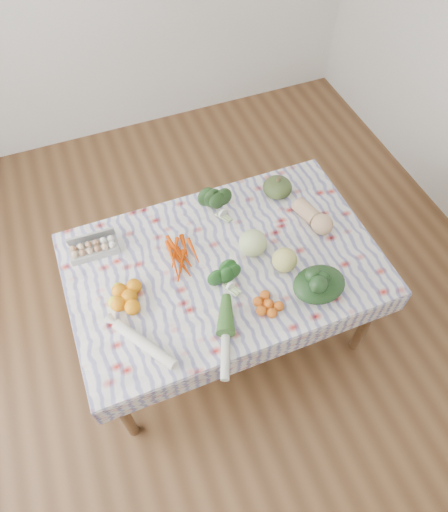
{
  "coord_description": "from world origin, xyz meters",
  "views": [
    {
      "loc": [
        -0.5,
        -1.28,
        2.78
      ],
      "look_at": [
        0.0,
        0.0,
        0.82
      ],
      "focal_mm": 32.0,
      "sensor_mm": 36.0,
      "label": 1
    }
  ],
  "objects": [
    {
      "name": "carrot_bunch",
      "position": [
        -0.19,
        0.12,
        0.78
      ],
      "size": [
        0.3,
        0.29,
        0.04
      ],
      "primitive_type": "cube",
      "rotation": [
        0.0,
        0.0,
        -0.43
      ],
      "color": "#CF3C00",
      "rests_on": "tablecloth"
    },
    {
      "name": "kale_bunch",
      "position": [
        0.09,
        0.34,
        0.83
      ],
      "size": [
        0.19,
        0.18,
        0.13
      ],
      "primitive_type": "ellipsoid",
      "rotation": [
        0.0,
        0.0,
        0.34
      ],
      "color": "#1E3B17",
      "rests_on": "tablecloth"
    },
    {
      "name": "broccoli",
      "position": [
        -0.04,
        -0.13,
        0.81
      ],
      "size": [
        0.17,
        0.17,
        0.1
      ],
      "primitive_type": "ellipsoid",
      "rotation": [
        0.0,
        0.0,
        0.33
      ],
      "color": "#1E521C",
      "rests_on": "tablecloth"
    },
    {
      "name": "butternut_squash",
      "position": [
        0.57,
        0.07,
        0.82
      ],
      "size": [
        0.18,
        0.28,
        0.12
      ],
      "primitive_type": "ellipsoid",
      "rotation": [
        0.0,
        0.0,
        0.26
      ],
      "color": "tan",
      "rests_on": "tablecloth"
    },
    {
      "name": "kabocha_squash",
      "position": [
        0.48,
        0.35,
        0.82
      ],
      "size": [
        0.21,
        0.21,
        0.11
      ],
      "primitive_type": "ellipsoid",
      "rotation": [
        0.0,
        0.0,
        -0.28
      ],
      "color": "#3E5125",
      "rests_on": "tablecloth"
    },
    {
      "name": "cabbage",
      "position": [
        0.17,
        0.01,
        0.84
      ],
      "size": [
        0.16,
        0.16,
        0.15
      ],
      "primitive_type": "sphere",
      "rotation": [
        0.0,
        0.0,
        -0.05
      ],
      "color": "#B8CC80",
      "rests_on": "tablecloth"
    },
    {
      "name": "tablecloth",
      "position": [
        0.0,
        0.0,
        0.76
      ],
      "size": [
        1.66,
        1.06,
        0.01
      ],
      "primitive_type": "cube",
      "color": "silver",
      "rests_on": "dining_table"
    },
    {
      "name": "mandarin_cluster",
      "position": [
        0.11,
        -0.33,
        0.79
      ],
      "size": [
        0.24,
        0.24,
        0.05
      ],
      "primitive_type": "cube",
      "rotation": [
        0.0,
        0.0,
        0.42
      ],
      "color": "#D85F15",
      "rests_on": "tablecloth"
    },
    {
      "name": "ground",
      "position": [
        0.0,
        0.0,
        0.0
      ],
      "size": [
        4.5,
        4.5,
        0.0
      ],
      "primitive_type": "plane",
      "color": "brown",
      "rests_on": "ground"
    },
    {
      "name": "dining_table",
      "position": [
        0.0,
        0.0,
        0.68
      ],
      "size": [
        1.6,
        1.0,
        0.75
      ],
      "color": "brown",
      "rests_on": "ground"
    },
    {
      "name": "leek",
      "position": [
        -0.16,
        -0.42,
        0.78
      ],
      "size": [
        0.2,
        0.4,
        0.05
      ],
      "primitive_type": "cylinder",
      "rotation": [
        1.57,
        0.0,
        -0.39
      ],
      "color": "silver",
      "rests_on": "tablecloth"
    },
    {
      "name": "egg_carton",
      "position": [
        -0.63,
        0.31,
        0.8
      ],
      "size": [
        0.26,
        0.11,
        0.07
      ],
      "primitive_type": "cube",
      "rotation": [
        0.0,
        0.0,
        -0.03
      ],
      "color": "#9D9D99",
      "rests_on": "tablecloth"
    },
    {
      "name": "orange_cluster",
      "position": [
        -0.53,
        -0.05,
        0.8
      ],
      "size": [
        0.32,
        0.32,
        0.08
      ],
      "primitive_type": "cube",
      "rotation": [
        0.0,
        0.0,
        -0.32
      ],
      "color": "orange",
      "rests_on": "tablecloth"
    },
    {
      "name": "daikon",
      "position": [
        -0.53,
        -0.32,
        0.79
      ],
      "size": [
        0.25,
        0.35,
        0.05
      ],
      "primitive_type": "cylinder",
      "rotation": [
        1.57,
        0.0,
        0.57
      ],
      "color": "white",
      "rests_on": "tablecloth"
    },
    {
      "name": "grapefruit",
      "position": [
        0.28,
        -0.14,
        0.83
      ],
      "size": [
        0.16,
        0.16,
        0.13
      ],
      "primitive_type": "sphere",
      "rotation": [
        0.0,
        0.0,
        0.27
      ],
      "color": "#CDC965",
      "rests_on": "tablecloth"
    },
    {
      "name": "spinach_bag",
      "position": [
        0.38,
        -0.34,
        0.82
      ],
      "size": [
        0.34,
        0.31,
        0.12
      ],
      "primitive_type": "ellipsoid",
      "rotation": [
        0.0,
        0.0,
        -0.41
      ],
      "color": "black",
      "rests_on": "tablecloth"
    }
  ]
}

